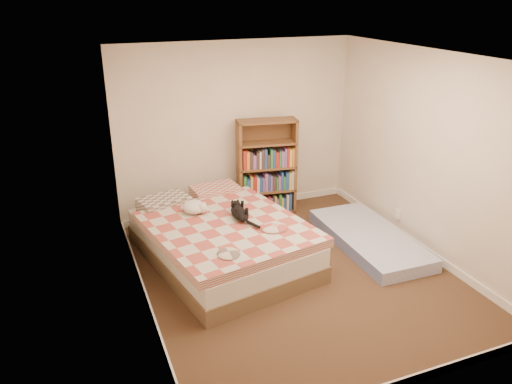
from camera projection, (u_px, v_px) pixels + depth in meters
name	position (u px, v px, depth m)	size (l,w,h in m)	color
room	(298.00, 179.00, 5.47)	(3.51, 4.01, 2.51)	#41251B
bed	(220.00, 238.00, 6.15)	(2.00, 2.54, 0.61)	brown
bookshelf	(266.00, 178.00, 7.37)	(0.90, 0.42, 1.42)	brown
floor_mattress	(369.00, 239.00, 6.56)	(0.84, 1.86, 0.17)	#7080BA
black_cat	(239.00, 212.00, 6.05)	(0.25, 0.67, 0.15)	black
white_dog	(195.00, 207.00, 6.17)	(0.32, 0.32, 0.15)	white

